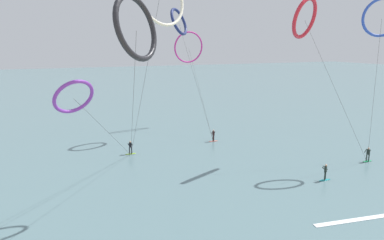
{
  "coord_description": "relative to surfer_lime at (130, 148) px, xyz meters",
  "views": [
    {
      "loc": [
        -12.28,
        -7.34,
        13.5
      ],
      "look_at": [
        0.0,
        22.07,
        6.49
      ],
      "focal_mm": 32.28,
      "sensor_mm": 36.0,
      "label": 1
    }
  ],
  "objects": [
    {
      "name": "kite_magenta",
      "position": [
        13.28,
        13.37,
        12.19
      ],
      "size": [
        5.25,
        12.77,
        15.62
      ],
      "rotation": [
        0.0,
        0.0,
        3.2
      ],
      "color": "#CC288E",
      "rests_on": "ground"
    },
    {
      "name": "surfer_emerald",
      "position": [
        24.97,
        -13.44,
        0.0
      ],
      "size": [
        1.4,
        0.64,
        1.7
      ],
      "rotation": [
        0.0,
        0.0,
        1.8
      ],
      "color": "#199351",
      "rests_on": "ground"
    },
    {
      "name": "kite_violet",
      "position": [
        -7.11,
        -13.9,
        8.81
      ],
      "size": [
        8.98,
        15.42,
        11.06
      ],
      "rotation": [
        0.0,
        0.0,
        3.51
      ],
      "color": "purple",
      "rests_on": "ground"
    },
    {
      "name": "kite_charcoal",
      "position": [
        -3.17,
        -18.04,
        13.72
      ],
      "size": [
        5.32,
        20.08,
        16.79
      ],
      "rotation": [
        0.0,
        0.0,
        0.74
      ],
      "color": "black",
      "rests_on": "ground"
    },
    {
      "name": "surfer_coral",
      "position": [
        12.09,
        1.22,
        0.0
      ],
      "size": [
        1.4,
        0.59,
        1.7
      ],
      "rotation": [
        0.0,
        0.0,
        1.57
      ],
      "color": "#EA7260",
      "rests_on": "ground"
    },
    {
      "name": "surfer_lime",
      "position": [
        0.0,
        0.0,
        0.0
      ],
      "size": [
        1.4,
        0.66,
        1.7
      ],
      "rotation": [
        0.0,
        0.0,
        5.9
      ],
      "color": "#8CC62D",
      "rests_on": "ground"
    },
    {
      "name": "sea_water",
      "position": [
        3.49,
        73.44,
        -0.78
      ],
      "size": [
        400.0,
        200.0,
        0.08
      ],
      "primitive_type": "cube",
      "color": "slate",
      "rests_on": "ground"
    },
    {
      "name": "surfer_teal",
      "position": [
        16.18,
        -15.96,
        0.0
      ],
      "size": [
        1.4,
        0.71,
        1.7
      ],
      "rotation": [
        0.0,
        0.0,
        3.74
      ],
      "color": "teal",
      "rests_on": "ground"
    },
    {
      "name": "kite_cobalt",
      "position": [
        24.86,
        -13.32,
        15.49
      ],
      "size": [
        4.11,
        2.84,
        18.41
      ],
      "rotation": [
        0.0,
        0.0,
        2.64
      ],
      "color": "#2647B7",
      "rests_on": "ground"
    },
    {
      "name": "kite_crimson",
      "position": [
        18.77,
        -8.29,
        15.58
      ],
      "size": [
        8.73,
        6.87,
        18.75
      ],
      "rotation": [
        0.0,
        0.0,
        3.54
      ],
      "color": "red",
      "rests_on": "ground"
    },
    {
      "name": "kite_navy",
      "position": [
        9.28,
        7.18,
        15.84
      ],
      "size": [
        4.98,
        8.11,
        18.68
      ],
      "rotation": [
        0.0,
        0.0,
        0.78
      ],
      "color": "navy",
      "rests_on": "ground"
    }
  ]
}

